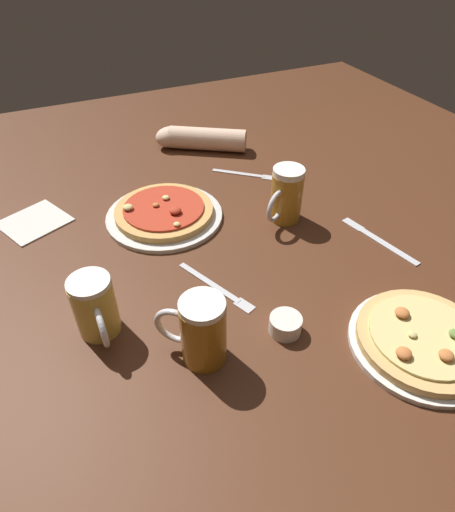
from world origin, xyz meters
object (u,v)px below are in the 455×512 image
beer_mug_pale (201,331)px  ramekin_sauce (285,325)px  pizza_plate_far (164,213)px  knife_right (379,240)px  beer_mug_dark (286,195)px  fork_spare (246,174)px  beer_mug_amber (95,307)px  diner_arm (197,138)px  napkin_folded (34,221)px  fork_left (217,287)px  pizza_plate_near (423,340)px

beer_mug_pale → ramekin_sauce: bearing=-4.2°
pizza_plate_far → knife_right: pizza_plate_far is taller
beer_mug_dark → fork_spare: bearing=87.4°
pizza_plate_far → fork_spare: bearing=21.0°
beer_mug_amber → diner_arm: beer_mug_amber is taller
ramekin_sauce → napkin_folded: ramekin_sauce is taller
pizza_plate_far → beer_mug_dark: (0.29, -0.14, 0.06)m
beer_mug_amber → fork_left: size_ratio=0.65×
beer_mug_pale → knife_right: bearing=14.8°
beer_mug_pale → diner_arm: bearing=69.1°
beer_mug_pale → napkin_folded: 0.65m
fork_left → fork_spare: (0.29, 0.43, -0.00)m
knife_right → ramekin_sauce: bearing=-157.0°
ramekin_sauce → knife_right: size_ratio=0.29×
beer_mug_pale → fork_spare: size_ratio=0.86×
fork_left → knife_right: same height
beer_mug_amber → beer_mug_pale: 0.22m
beer_mug_amber → diner_arm: (0.48, 0.67, -0.03)m
beer_mug_pale → ramekin_sauce: (0.17, -0.01, -0.05)m
pizza_plate_near → beer_mug_amber: beer_mug_amber is taller
pizza_plate_far → beer_mug_pale: 0.48m
beer_mug_amber → fork_left: bearing=3.1°
napkin_folded → fork_left: napkin_folded is taller
beer_mug_amber → knife_right: beer_mug_amber is taller
napkin_folded → fork_left: bearing=-51.4°
pizza_plate_far → beer_mug_amber: (-0.24, -0.32, 0.05)m
beer_mug_dark → diner_arm: 0.49m
fork_spare → beer_mug_dark: bearing=-92.6°
beer_mug_dark → fork_left: bearing=-147.7°
fork_spare → pizza_plate_near: bearing=-88.9°
diner_arm → ramekin_sauce: bearing=-99.4°
pizza_plate_near → beer_mug_pale: bearing=158.5°
napkin_folded → diner_arm: diner_arm is taller
fork_left → fork_spare: size_ratio=1.24×
beer_mug_pale → fork_left: beer_mug_pale is taller
beer_mug_amber → fork_spare: size_ratio=0.80×
pizza_plate_far → beer_mug_dark: beer_mug_dark is taller
pizza_plate_near → diner_arm: diner_arm is taller
beer_mug_dark → fork_left: size_ratio=0.71×
napkin_folded → knife_right: 0.91m
ramekin_sauce → fork_spare: bearing=70.7°
ramekin_sauce → knife_right: (0.37, 0.16, -0.02)m
beer_mug_dark → beer_mug_amber: beer_mug_dark is taller
napkin_folded → fork_left: size_ratio=0.75×
pizza_plate_far → ramekin_sauce: pizza_plate_far is taller
beer_mug_dark → fork_left: beer_mug_dark is taller
pizza_plate_far → beer_mug_dark: size_ratio=2.11×
pizza_plate_near → ramekin_sauce: pizza_plate_near is taller
pizza_plate_near → fork_spare: pizza_plate_near is taller
pizza_plate_near → beer_mug_pale: size_ratio=1.92×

